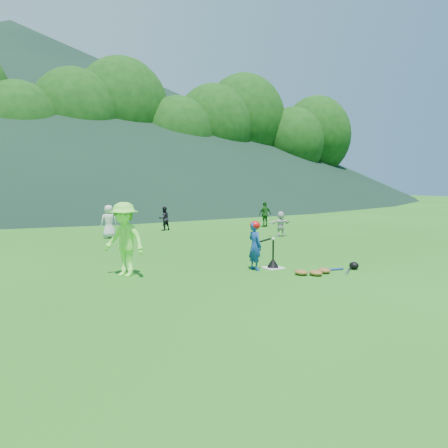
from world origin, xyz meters
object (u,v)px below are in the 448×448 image
at_px(fielder_b, 164,218).
at_px(equipment_pile, 324,270).
at_px(fielder_a, 109,222).
at_px(fielder_d, 281,224).
at_px(home_plate, 273,268).
at_px(fielder_c, 265,214).
at_px(batting_tee, 273,263).
at_px(adult_coach, 124,239).
at_px(batter_child, 255,246).

relative_size(fielder_b, equipment_pile, 0.60).
distance_m(fielder_a, fielder_b, 3.29).
bearing_deg(fielder_d, home_plate, 55.63).
height_order(home_plate, fielder_c, fielder_c).
xyz_separation_m(fielder_a, equipment_pile, (2.72, -9.04, -0.58)).
height_order(home_plate, fielder_a, fielder_a).
height_order(home_plate, batting_tee, batting_tee).
distance_m(adult_coach, equipment_pile, 4.69).
distance_m(fielder_a, equipment_pile, 9.46).
relative_size(home_plate, batting_tee, 0.66).
bearing_deg(batting_tee, fielder_a, 104.27).
distance_m(batting_tee, equipment_pile, 1.30).
xyz_separation_m(home_plate, equipment_pile, (0.69, -1.10, 0.06)).
xyz_separation_m(batter_child, batting_tee, (0.51, -0.05, -0.46)).
distance_m(adult_coach, fielder_d, 8.66).
height_order(batter_child, equipment_pile, batter_child).
bearing_deg(batter_child, batting_tee, -98.48).
relative_size(fielder_a, batting_tee, 1.89).
bearing_deg(fielder_d, batter_child, 52.04).
xyz_separation_m(fielder_c, fielder_d, (-1.63, -3.44, -0.11)).
bearing_deg(equipment_pile, fielder_b, 89.12).
distance_m(batter_child, fielder_d, 6.84).
relative_size(home_plate, equipment_pile, 0.25).
relative_size(home_plate, adult_coach, 0.27).
bearing_deg(home_plate, batting_tee, 0.00).
bearing_deg(fielder_d, fielder_a, -20.99).
bearing_deg(batting_tee, adult_coach, 165.76).
bearing_deg(fielder_b, batting_tee, 72.15).
distance_m(fielder_b, batting_tee, 9.58).
bearing_deg(fielder_c, equipment_pile, 57.51).
height_order(fielder_b, batting_tee, fielder_b).
bearing_deg(fielder_b, fielder_d, 113.29).
bearing_deg(fielder_b, adult_coach, 50.62).
distance_m(home_plate, adult_coach, 3.69).
bearing_deg(fielder_c, batter_child, 48.83).
xyz_separation_m(batting_tee, equipment_pile, (0.69, -1.10, -0.06)).
bearing_deg(fielder_c, batting_tee, 51.28).
relative_size(fielder_d, equipment_pile, 0.56).
bearing_deg(fielder_d, fielder_b, -50.21).
height_order(batter_child, fielder_b, batter_child).
relative_size(home_plate, fielder_a, 0.35).
bearing_deg(equipment_pile, home_plate, 122.31).
bearing_deg(batting_tee, fielder_d, 51.84).
distance_m(fielder_d, batting_tee, 6.56).
xyz_separation_m(home_plate, fielder_d, (4.04, 5.15, 0.49)).
height_order(batter_child, fielder_a, fielder_a).
height_order(adult_coach, fielder_d, adult_coach).
height_order(fielder_b, fielder_d, fielder_b).
distance_m(fielder_a, fielder_c, 7.72).
distance_m(adult_coach, fielder_b, 9.68).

